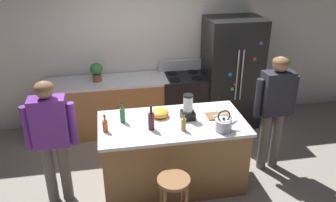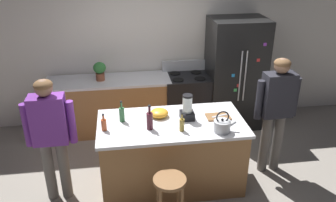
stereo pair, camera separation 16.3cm
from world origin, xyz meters
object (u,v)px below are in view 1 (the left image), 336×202
(kitchen_island, at_px, (172,153))
(refrigerator, at_px, (231,73))
(bottle_cooking_sauce, at_px, (105,126))
(stove_range, at_px, (184,100))
(bar_stool, at_px, (174,189))
(cutting_board, at_px, (218,116))
(person_by_sink_right, at_px, (275,104))
(blender_appliance, at_px, (188,109))
(mixing_bowl, at_px, (160,113))
(potted_plant, at_px, (96,71))
(tea_kettle, at_px, (224,124))
(bottle_wine, at_px, (151,121))
(chef_knife, at_px, (220,115))
(bottle_vinegar, at_px, (184,124))
(bottle_olive_oil, at_px, (123,115))
(person_by_island_left, at_px, (51,133))

(kitchen_island, xyz_separation_m, refrigerator, (1.30, 1.50, 0.46))
(bottle_cooking_sauce, bearing_deg, stove_range, 50.71)
(bar_stool, relative_size, bottle_cooking_sauce, 3.03)
(bar_stool, xyz_separation_m, cutting_board, (0.74, 0.82, 0.41))
(person_by_sink_right, bearing_deg, blender_appliance, -177.79)
(blender_appliance, relative_size, mixing_bowl, 1.45)
(bottle_cooking_sauce, bearing_deg, potted_plant, 93.34)
(tea_kettle, bearing_deg, bar_stool, -145.89)
(kitchen_island, bearing_deg, bottle_wine, -155.04)
(refrigerator, bearing_deg, chef_knife, -114.78)
(bottle_vinegar, bearing_deg, bottle_olive_oil, 154.01)
(stove_range, distance_m, person_by_sink_right, 1.77)
(bottle_vinegar, xyz_separation_m, mixing_bowl, (-0.22, 0.39, -0.03))
(kitchen_island, bearing_deg, tea_kettle, -29.01)
(bar_stool, distance_m, chef_knife, 1.20)
(bar_stool, distance_m, bottle_cooking_sauce, 1.09)
(person_by_island_left, xyz_separation_m, chef_knife, (2.06, 0.12, -0.02))
(bottle_olive_oil, bearing_deg, stove_range, 52.09)
(stove_range, relative_size, cutting_board, 3.65)
(blender_appliance, bearing_deg, bottle_vinegar, -112.70)
(person_by_island_left, xyz_separation_m, blender_appliance, (1.64, 0.14, 0.09))
(blender_appliance, distance_m, tea_kettle, 0.51)
(bar_stool, relative_size, chef_knife, 2.97)
(bar_stool, bearing_deg, blender_appliance, 67.57)
(bar_stool, relative_size, bottle_olive_oil, 2.37)
(tea_kettle, bearing_deg, bottle_wine, 168.05)
(bottle_vinegar, bearing_deg, person_by_island_left, 174.57)
(potted_plant, height_order, tea_kettle, potted_plant)
(chef_knife, bearing_deg, bar_stool, -147.89)
(bar_stool, bearing_deg, person_by_sink_right, 29.64)
(person_by_sink_right, distance_m, bottle_cooking_sauce, 2.23)
(blender_appliance, bearing_deg, chef_knife, -2.01)
(stove_range, relative_size, potted_plant, 3.65)
(bar_stool, height_order, bottle_vinegar, bottle_vinegar)
(person_by_island_left, distance_m, tea_kettle, 2.00)
(potted_plant, distance_m, blender_appliance, 1.87)
(bottle_wine, bearing_deg, bottle_cooking_sauce, 175.04)
(person_by_island_left, relative_size, bar_stool, 2.44)
(blender_appliance, distance_m, chef_knife, 0.44)
(stove_range, xyz_separation_m, person_by_sink_right, (0.91, -1.42, 0.53))
(stove_range, bearing_deg, blender_appliance, -101.14)
(refrigerator, height_order, person_by_sink_right, refrigerator)
(bottle_wine, bearing_deg, blender_appliance, 20.84)
(bottle_olive_oil, relative_size, cutting_board, 0.92)
(person_by_island_left, distance_m, bottle_olive_oil, 0.86)
(bottle_wine, distance_m, tea_kettle, 0.86)
(bottle_olive_oil, xyz_separation_m, cutting_board, (1.21, -0.07, -0.09))
(tea_kettle, bearing_deg, cutting_board, 81.25)
(chef_knife, bearing_deg, person_by_island_left, 168.61)
(person_by_sink_right, distance_m, blender_appliance, 1.20)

